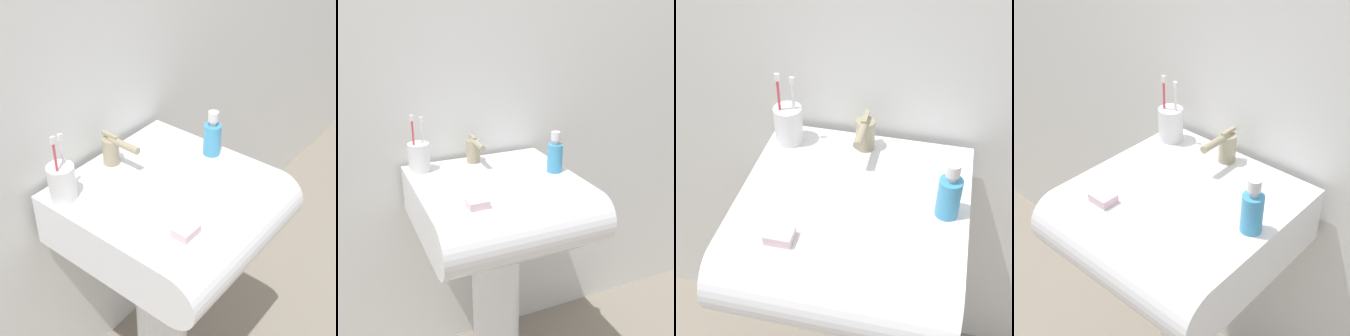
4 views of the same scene
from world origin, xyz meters
The scene contains 7 objects.
wall_back centered at (0.00, 0.29, 1.20)m, with size 5.00×0.05×2.40m, color silver.
sink_pedestal centered at (0.00, 0.00, 0.35)m, with size 0.18×0.18×0.70m, color white.
sink_basin centered at (0.00, -0.06, 0.79)m, with size 0.55×0.57×0.17m.
faucet centered at (-0.01, 0.17, 0.92)m, with size 0.05×0.14×0.10m.
toothbrush_cup centered at (-0.22, 0.17, 0.93)m, with size 0.08×0.08×0.21m.
soap_bottle centered at (0.22, -0.03, 0.93)m, with size 0.05×0.05×0.15m.
bar_soap centered at (-0.13, -0.19, 0.88)m, with size 0.06×0.05×0.02m, color silver.
Camera 2 is at (-0.50, -1.24, 1.42)m, focal length 45.00 mm.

